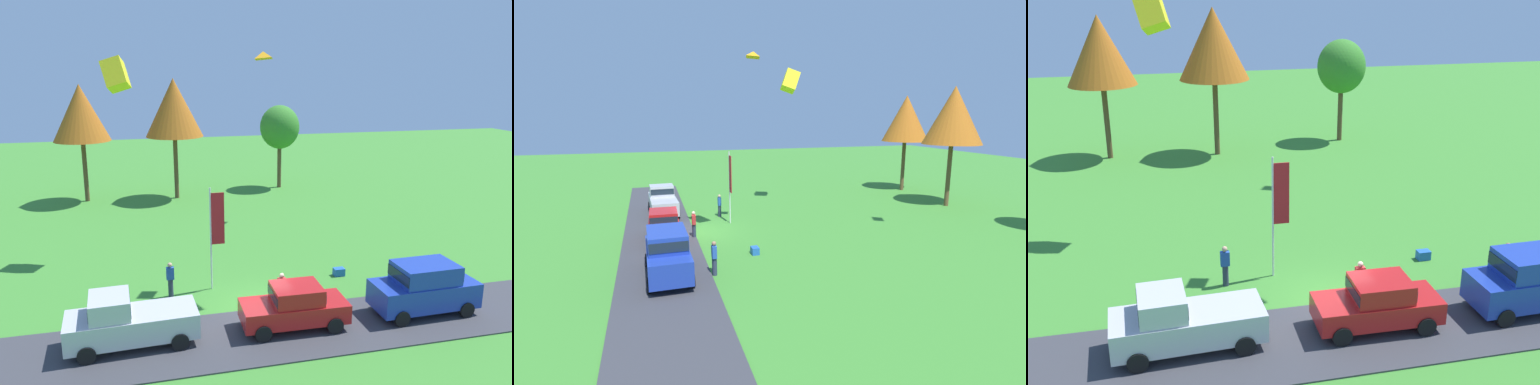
# 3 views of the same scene
# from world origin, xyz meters

# --- Properties ---
(ground_plane) EXTENTS (120.00, 120.00, 0.00)m
(ground_plane) POSITION_xyz_m (0.00, 0.00, 0.00)
(ground_plane) COLOR #3D842D
(pavement_strip) EXTENTS (36.00, 4.40, 0.06)m
(pavement_strip) POSITION_xyz_m (0.00, -2.42, 0.03)
(pavement_strip) COLOR #38383D
(pavement_strip) RESTS_ON ground
(car_pickup_near_entrance) EXTENTS (5.08, 2.22, 2.14)m
(car_pickup_near_entrance) POSITION_xyz_m (-5.72, -1.96, 1.11)
(car_pickup_near_entrance) COLOR #B7B7BC
(car_pickup_near_entrance) RESTS_ON ground
(car_sedan_by_flagpole) EXTENTS (4.44, 2.03, 1.84)m
(car_sedan_by_flagpole) POSITION_xyz_m (1.00, -2.15, 1.04)
(car_sedan_by_flagpole) COLOR red
(car_sedan_by_flagpole) RESTS_ON ground
(car_suv_mid_row) EXTENTS (4.64, 2.12, 2.28)m
(car_suv_mid_row) POSITION_xyz_m (6.93, -2.22, 1.30)
(car_suv_mid_row) COLOR #1E389E
(car_suv_mid_row) RESTS_ON ground
(person_on_lawn) EXTENTS (0.36, 0.24, 1.71)m
(person_on_lawn) POSITION_xyz_m (-3.77, 2.11, 0.88)
(person_on_lawn) COLOR #2D334C
(person_on_lawn) RESTS_ON ground
(person_watching_sky) EXTENTS (0.36, 0.24, 1.71)m
(person_watching_sky) POSITION_xyz_m (7.28, -0.07, 0.88)
(person_watching_sky) COLOR #2D334C
(person_watching_sky) RESTS_ON ground
(person_beside_suv) EXTENTS (0.36, 0.24, 1.71)m
(person_beside_suv) POSITION_xyz_m (0.98, -0.34, 0.88)
(person_beside_suv) COLOR #2D334C
(person_beside_suv) RESTS_ON ground
(tree_center_back) EXTENTS (4.48, 4.48, 9.46)m
(tree_center_back) POSITION_xyz_m (-9.08, 21.86, 7.19)
(tree_center_back) COLOR brown
(tree_center_back) RESTS_ON ground
(tree_lone_near) EXTENTS (4.69, 4.69, 9.89)m
(tree_lone_near) POSITION_xyz_m (-1.80, 21.16, 7.52)
(tree_lone_near) COLOR brown
(tree_lone_near) RESTS_ON ground
(tree_left_of_center) EXTENTS (3.54, 3.54, 7.48)m
(tree_left_of_center) POSITION_xyz_m (7.70, 22.97, 5.49)
(tree_left_of_center) COLOR brown
(tree_left_of_center) RESTS_ON ground
(flag_banner) EXTENTS (0.71, 0.08, 5.11)m
(flag_banner) POSITION_xyz_m (-1.51, 2.52, 3.24)
(flag_banner) COLOR silver
(flag_banner) RESTS_ON ground
(cooler_box) EXTENTS (0.56, 0.40, 0.40)m
(cooler_box) POSITION_xyz_m (4.99, 2.55, 0.20)
(cooler_box) COLOR blue
(cooler_box) RESTS_ON ground
(kite_box_trailing_tail) EXTENTS (1.64, 1.74, 2.07)m
(kite_box_trailing_tail) POSITION_xyz_m (-5.84, 8.45, 10.25)
(kite_box_trailing_tail) COLOR yellow
(kite_diamond_high_left) EXTENTS (1.15, 1.14, 0.45)m
(kite_diamond_high_left) POSITION_xyz_m (1.10, 3.57, 11.17)
(kite_diamond_high_left) COLOR orange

